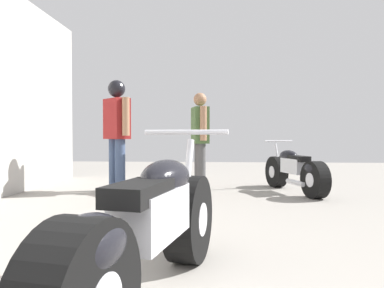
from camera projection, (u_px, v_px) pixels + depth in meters
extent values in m
plane|color=gray|center=(197.00, 222.00, 3.90)|extent=(17.21, 17.21, 0.00)
cylinder|color=black|center=(189.00, 219.00, 2.68)|extent=(0.33, 0.65, 0.62)
cylinder|color=silver|center=(189.00, 219.00, 2.68)|extent=(0.26, 0.27, 0.23)
cube|color=silver|center=(153.00, 214.00, 2.00)|extent=(0.35, 0.65, 0.27)
ellipsoid|color=black|center=(166.00, 178.00, 2.20)|extent=(0.35, 0.54, 0.21)
cube|color=black|center=(139.00, 192.00, 1.83)|extent=(0.30, 0.50, 0.10)
ellipsoid|color=black|center=(87.00, 246.00, 1.37)|extent=(0.33, 0.47, 0.23)
cylinder|color=silver|center=(187.00, 179.00, 2.64)|extent=(0.10, 0.25, 0.56)
cylinder|color=silver|center=(186.00, 132.00, 2.59)|extent=(0.59, 0.16, 0.03)
cylinder|color=silver|center=(103.00, 282.00, 1.77)|extent=(0.19, 0.54, 0.09)
cylinder|color=black|center=(276.00, 172.00, 6.51)|extent=(0.33, 0.56, 0.53)
cylinder|color=silver|center=(276.00, 172.00, 6.51)|extent=(0.24, 0.25, 0.20)
cylinder|color=black|center=(315.00, 180.00, 5.33)|extent=(0.33, 0.56, 0.53)
cylinder|color=silver|center=(315.00, 180.00, 5.33)|extent=(0.24, 0.25, 0.20)
cube|color=silver|center=(294.00, 166.00, 5.92)|extent=(0.35, 0.57, 0.23)
ellipsoid|color=black|center=(288.00, 156.00, 6.09)|extent=(0.34, 0.48, 0.18)
cube|color=black|center=(299.00, 159.00, 5.77)|extent=(0.29, 0.44, 0.08)
ellipsoid|color=black|center=(314.00, 168.00, 5.37)|extent=(0.32, 0.41, 0.20)
cylinder|color=silver|center=(277.00, 157.00, 6.47)|extent=(0.10, 0.21, 0.48)
cylinder|color=silver|center=(278.00, 141.00, 6.43)|extent=(0.50, 0.18, 0.03)
cylinder|color=silver|center=(295.00, 183.00, 5.65)|extent=(0.21, 0.46, 0.07)
cylinder|color=#4C4C4C|center=(199.00, 166.00, 6.22)|extent=(0.18, 0.18, 0.77)
cylinder|color=#4C4C4C|center=(201.00, 167.00, 6.03)|extent=(0.18, 0.18, 0.77)
cube|color=#476638|center=(200.00, 125.00, 6.11)|extent=(0.32, 0.47, 0.59)
cylinder|color=#9E7051|center=(197.00, 124.00, 6.37)|extent=(0.13, 0.13, 0.54)
cylinder|color=#9E7051|center=(203.00, 123.00, 5.85)|extent=(0.13, 0.13, 0.54)
sphere|color=#9E7051|center=(200.00, 99.00, 6.10)|extent=(0.21, 0.21, 0.21)
cylinder|color=#384766|center=(114.00, 165.00, 6.09)|extent=(0.23, 0.23, 0.84)
cylinder|color=#384766|center=(120.00, 166.00, 5.93)|extent=(0.23, 0.23, 0.84)
cube|color=maroon|center=(117.00, 119.00, 5.99)|extent=(0.50, 0.51, 0.64)
cylinder|color=#9E7051|center=(108.00, 118.00, 6.21)|extent=(0.16, 0.16, 0.59)
cylinder|color=#9E7051|center=(126.00, 116.00, 5.77)|extent=(0.16, 0.16, 0.59)
sphere|color=black|center=(117.00, 90.00, 5.98)|extent=(0.23, 0.23, 0.23)
sphere|color=black|center=(117.00, 89.00, 5.98)|extent=(0.27, 0.27, 0.27)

